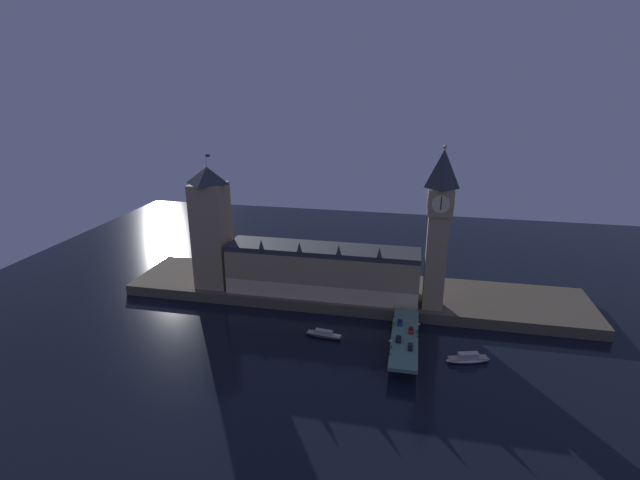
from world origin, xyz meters
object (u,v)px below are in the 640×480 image
car_northbound_trail (399,339)px  car_southbound_lead (410,346)px  clock_tower (438,225)px  street_lamp_far (394,308)px  pedestrian_near_rail (392,347)px  pedestrian_mid_walk (417,331)px  car_northbound_lead (400,322)px  car_southbound_trail (411,330)px  boat_downstream (468,359)px  street_lamp_mid (418,328)px  street_lamp_near (390,345)px  victoria_tower (211,228)px  boat_upstream (324,335)px  pedestrian_far_rail (394,324)px

car_northbound_trail → car_southbound_lead: size_ratio=0.91×
clock_tower → street_lamp_far: bearing=-134.6°
pedestrian_near_rail → pedestrian_mid_walk: bearing=56.5°
car_northbound_lead → car_southbound_trail: bearing=-51.3°
car_northbound_lead → boat_downstream: size_ratio=0.26×
car_northbound_lead → car_northbound_trail: size_ratio=1.07×
pedestrian_near_rail → street_lamp_mid: bearing=48.3°
clock_tower → street_lamp_near: clock_tower is taller
victoria_tower → car_northbound_trail: size_ratio=15.12×
street_lamp_far → street_lamp_near: bearing=-90.0°
victoria_tower → boat_upstream: victoria_tower is taller
car_northbound_lead → car_northbound_trail: (-0.00, -13.46, 0.07)m
car_northbound_trail → street_lamp_mid: (7.23, 4.07, 3.10)m
car_southbound_lead → pedestrian_far_rail: (-6.83, 15.48, 0.29)m
car_southbound_lead → car_southbound_trail: 12.26m
pedestrian_far_rail → pedestrian_mid_walk: bearing=-23.0°
car_southbound_trail → pedestrian_far_rail: size_ratio=2.58×
car_southbound_trail → boat_upstream: car_southbound_trail is taller
car_southbound_lead → street_lamp_mid: bearing=72.6°
pedestrian_mid_walk → boat_upstream: bearing=-179.9°
clock_tower → pedestrian_near_rail: 56.86m
car_northbound_trail → car_northbound_lead: bearing=90.0°
boat_upstream → pedestrian_far_rail: bearing=8.0°
car_southbound_trail → pedestrian_far_rail: bearing=154.7°
clock_tower → pedestrian_mid_walk: size_ratio=44.63×
car_southbound_lead → street_lamp_far: bearing=107.3°
boat_downstream → car_southbound_lead: bearing=-166.8°
car_northbound_lead → street_lamp_mid: street_lamp_mid is taller
car_southbound_trail → street_lamp_mid: bearing=-54.2°
victoria_tower → clock_tower: bearing=-1.8°
car_northbound_lead → car_southbound_lead: 18.51m
victoria_tower → street_lamp_near: victoria_tower is taller
victoria_tower → boat_upstream: (61.26, -31.11, -33.24)m
victoria_tower → street_lamp_mid: victoria_tower is taller
pedestrian_near_rail → pedestrian_far_rail: 17.61m
pedestrian_far_rail → pedestrian_near_rail: bearing=-90.0°
pedestrian_mid_walk → boat_downstream: (19.38, -6.54, -5.83)m
victoria_tower → boat_downstream: 128.16m
clock_tower → street_lamp_near: (-15.90, -45.58, -32.64)m
car_southbound_lead → car_southbound_trail: size_ratio=1.02×
car_northbound_lead → car_southbound_trail: size_ratio=0.99×
car_northbound_trail → pedestrian_near_rail: 7.00m
street_lamp_near → car_southbound_lead: bearing=40.5°
clock_tower → street_lamp_mid: clock_tower is taller
car_southbound_lead → boat_upstream: bearing=161.8°
car_northbound_trail → boat_downstream: 26.82m
clock_tower → street_lamp_far: 39.55m
street_lamp_far → boat_downstream: size_ratio=0.38×
pedestrian_mid_walk → street_lamp_far: size_ratio=0.24×
street_lamp_near → clock_tower: bearing=70.8°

